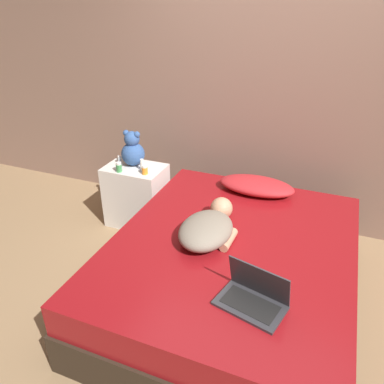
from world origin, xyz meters
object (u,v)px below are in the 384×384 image
bottle_green (119,167)px  laptop (253,296)px  pillow (257,186)px  person_lying (209,227)px  teddy_bear (133,150)px  bottle_orange (145,170)px  bottle_white (142,165)px  bottle_clear (120,160)px

bottle_green → laptop: bearing=-35.2°
laptop → pillow: bearing=116.4°
pillow → bottle_green: (-1.18, -0.23, 0.07)m
person_lying → laptop: laptop is taller
person_lying → teddy_bear: 1.23m
bottle_orange → pillow: bearing=11.2°
bottle_orange → bottle_green: bearing=-169.4°
person_lying → teddy_bear: (-0.99, 0.71, 0.14)m
pillow → bottle_white: bearing=-172.8°
bottle_white → person_lying: bearing=-36.6°
laptop → bottle_orange: bearing=152.6°
pillow → bottle_clear: 1.27m
bottle_green → bottle_white: size_ratio=0.84×
teddy_bear → bottle_green: teddy_bear is taller
person_lying → bottle_clear: person_lying is taller
person_lying → bottle_orange: (-0.80, 0.58, 0.04)m
laptop → bottle_clear: size_ratio=5.32×
laptop → bottle_clear: bearing=156.4°
bottle_green → bottle_clear: (-0.09, 0.16, -0.01)m
person_lying → bottle_green: bottle_green is taller
pillow → laptop: laptop is taller
person_lying → laptop: 0.66m
person_lying → bottle_clear: 1.32m
person_lying → bottle_white: size_ratio=5.97×
person_lying → bottle_white: (-0.86, 0.64, 0.05)m
person_lying → teddy_bear: size_ratio=1.94×
person_lying → bottle_white: 1.07m
laptop → bottle_orange: (-1.23, 1.07, 0.07)m
teddy_bear → bottle_green: 0.21m
laptop → bottle_clear: 1.96m
teddy_bear → bottle_clear: 0.17m
bottle_white → pillow: bearing=7.2°
pillow → bottle_green: 1.20m
pillow → person_lying: size_ratio=0.99×
person_lying → bottle_white: bottle_white is taller
pillow → bottle_orange: bottle_orange is taller
pillow → person_lying: bearing=-101.1°
bottle_white → bottle_clear: (-0.27, 0.05, -0.01)m
laptop → bottle_white: size_ratio=3.78×
bottle_orange → bottle_clear: bottle_orange is taller
laptop → bottle_white: (-1.29, 1.13, 0.08)m
pillow → bottle_green: size_ratio=7.01×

